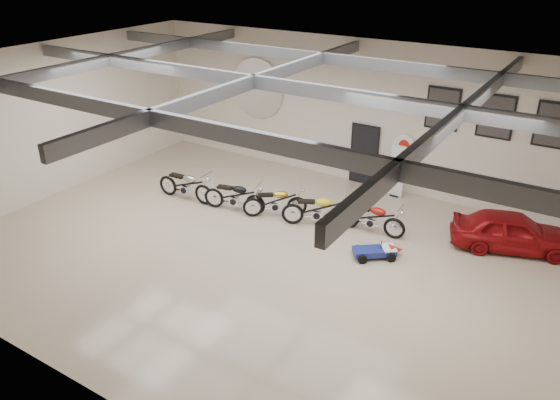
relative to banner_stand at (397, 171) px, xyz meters
The scene contains 19 objects.
floor 5.89m from the banner_stand, 108.95° to the right, with size 16.00×12.00×0.01m, color tan.
ceiling 7.11m from the banner_stand, 108.95° to the right, with size 16.00×12.00×0.01m, color slate.
back_wall 2.51m from the banner_stand, 165.17° to the left, with size 16.00×0.02×5.00m, color beige.
left_wall 11.43m from the banner_stand, 150.92° to the right, with size 0.02×12.00×5.00m, color beige.
ceiling_beams 6.97m from the banner_stand, 108.95° to the right, with size 15.80×11.80×0.32m, color slate, non-canonical shape.
door 1.47m from the banner_stand, 162.04° to the left, with size 0.92×0.08×2.10m, color black.
logo_plaque 6.20m from the banner_stand, behind, with size 2.30×0.06×1.16m, color silver, non-canonical shape.
poster_left 2.49m from the banner_stand, 22.48° to the left, with size 1.05×0.08×1.35m, color black, non-canonical shape.
poster_mid 3.51m from the banner_stand, ahead, with size 1.05×0.08×1.35m, color black, non-canonical shape.
poster_right 4.86m from the banner_stand, ahead, with size 1.05×0.08×1.35m, color black, non-canonical shape.
oil_sign 0.90m from the banner_stand, 88.51° to the left, with size 0.72×0.10×0.72m, color white, non-canonical shape.
banner_stand is the anchor object (origin of this frame).
motorcycle_silver 7.04m from the banner_stand, 145.65° to the right, with size 2.13×0.66×1.11m, color silver, non-canonical shape.
motorcycle_black 5.46m from the banner_stand, 136.13° to the right, with size 2.06×0.64×1.07m, color silver, non-canonical shape.
motorcycle_gold 4.33m from the banner_stand, 127.79° to the right, with size 1.96×0.61×1.02m, color silver, non-canonical shape.
motorcycle_yellow 3.50m from the banner_stand, 110.88° to the right, with size 2.08×0.65×1.08m, color silver, non-canonical shape.
motorcycle_red 2.87m from the banner_stand, 82.94° to the right, with size 2.01×0.62×1.04m, color silver, non-canonical shape.
go_kart 4.19m from the banner_stand, 74.69° to the right, with size 1.41×0.63×0.51m, color navy, non-canonical shape.
vintage_car 4.35m from the banner_stand, 21.83° to the right, with size 3.26×1.32×1.11m, color maroon.
Camera 1 is at (7.51, -10.75, 7.81)m, focal length 35.00 mm.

